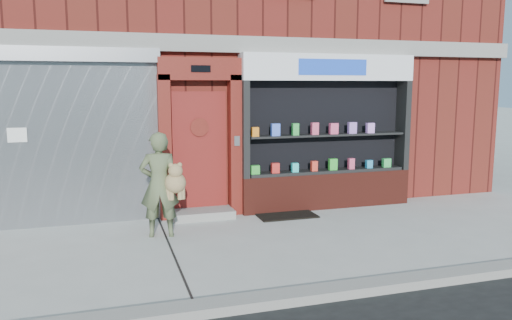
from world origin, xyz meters
name	(u,v)px	position (x,y,z in m)	size (l,w,h in m)	color
ground	(272,242)	(0.00, 0.00, 0.00)	(80.00, 80.00, 0.00)	#9E9E99
curb	(332,292)	(0.00, -2.15, 0.06)	(60.00, 0.30, 0.12)	gray
building	(198,23)	(0.00, 5.99, 4.00)	(12.00, 8.16, 8.00)	maroon
shutter_bay	(69,126)	(-3.00, 1.93, 1.72)	(3.10, 0.30, 3.04)	gray
red_door_bay	(200,138)	(-0.75, 1.86, 1.46)	(1.52, 0.58, 2.90)	#5A140F
pharmacy_bay	(327,139)	(1.75, 1.81, 1.37)	(3.50, 0.41, 3.00)	#5A1D15
woman	(161,184)	(-1.60, 0.79, 0.85)	(0.74, 0.52, 1.69)	#515C3C
doormat	(285,214)	(0.76, 1.44, 0.01)	(1.09, 0.76, 0.03)	black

